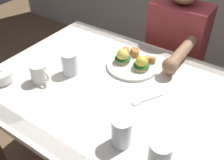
{
  "coord_description": "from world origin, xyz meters",
  "views": [
    {
      "loc": [
        0.52,
        -0.76,
        1.51
      ],
      "look_at": [
        -0.0,
        0.0,
        0.78
      ],
      "focal_mm": 40.96,
      "sensor_mm": 36.0,
      "label": 1
    }
  ],
  "objects_px": {
    "fruit_bowl": "(0,76)",
    "diner_person": "(174,51)",
    "water_glass_far": "(122,133)",
    "water_glass_near": "(70,65)",
    "fork": "(146,100)",
    "water_glass_extra": "(159,159)",
    "eggs_benedict_plate": "(132,62)",
    "dining_table": "(113,103)",
    "coffee_mug": "(39,73)"
  },
  "relations": [
    {
      "from": "coffee_mug",
      "to": "fork",
      "type": "xyz_separation_m",
      "value": [
        0.48,
        0.16,
        -0.05
      ]
    },
    {
      "from": "fruit_bowl",
      "to": "water_glass_far",
      "type": "relative_size",
      "value": 1.0
    },
    {
      "from": "eggs_benedict_plate",
      "to": "coffee_mug",
      "type": "distance_m",
      "value": 0.47
    },
    {
      "from": "fruit_bowl",
      "to": "diner_person",
      "type": "distance_m",
      "value": 1.02
    },
    {
      "from": "water_glass_near",
      "to": "diner_person",
      "type": "xyz_separation_m",
      "value": [
        0.3,
        0.63,
        -0.14
      ]
    },
    {
      "from": "water_glass_near",
      "to": "diner_person",
      "type": "relative_size",
      "value": 0.1
    },
    {
      "from": "water_glass_near",
      "to": "diner_person",
      "type": "bearing_deg",
      "value": 64.55
    },
    {
      "from": "water_glass_far",
      "to": "diner_person",
      "type": "distance_m",
      "value": 0.87
    },
    {
      "from": "water_glass_far",
      "to": "water_glass_near",
      "type": "bearing_deg",
      "value": 153.39
    },
    {
      "from": "fruit_bowl",
      "to": "water_glass_near",
      "type": "distance_m",
      "value": 0.33
    },
    {
      "from": "coffee_mug",
      "to": "diner_person",
      "type": "relative_size",
      "value": 0.1
    },
    {
      "from": "eggs_benedict_plate",
      "to": "water_glass_far",
      "type": "distance_m",
      "value": 0.5
    },
    {
      "from": "fork",
      "to": "water_glass_near",
      "type": "relative_size",
      "value": 1.26
    },
    {
      "from": "fork",
      "to": "eggs_benedict_plate",
      "type": "bearing_deg",
      "value": 133.35
    },
    {
      "from": "fork",
      "to": "water_glass_extra",
      "type": "bearing_deg",
      "value": -55.29
    },
    {
      "from": "eggs_benedict_plate",
      "to": "fork",
      "type": "xyz_separation_m",
      "value": [
        0.18,
        -0.19,
        -0.02
      ]
    },
    {
      "from": "dining_table",
      "to": "eggs_benedict_plate",
      "type": "distance_m",
      "value": 0.24
    },
    {
      "from": "water_glass_far",
      "to": "water_glass_extra",
      "type": "height_order",
      "value": "water_glass_extra"
    },
    {
      "from": "fork",
      "to": "water_glass_far",
      "type": "xyz_separation_m",
      "value": [
        0.03,
        -0.25,
        0.05
      ]
    },
    {
      "from": "water_glass_far",
      "to": "diner_person",
      "type": "height_order",
      "value": "diner_person"
    },
    {
      "from": "coffee_mug",
      "to": "water_glass_far",
      "type": "relative_size",
      "value": 0.93
    },
    {
      "from": "fruit_bowl",
      "to": "water_glass_extra",
      "type": "xyz_separation_m",
      "value": [
        0.84,
        -0.01,
        0.03
      ]
    },
    {
      "from": "water_glass_near",
      "to": "water_glass_far",
      "type": "height_order",
      "value": "water_glass_far"
    },
    {
      "from": "fruit_bowl",
      "to": "water_glass_near",
      "type": "xyz_separation_m",
      "value": [
        0.23,
        0.24,
        0.02
      ]
    },
    {
      "from": "fruit_bowl",
      "to": "water_glass_extra",
      "type": "height_order",
      "value": "water_glass_extra"
    },
    {
      "from": "fork",
      "to": "water_glass_extra",
      "type": "xyz_separation_m",
      "value": [
        0.19,
        -0.28,
        0.06
      ]
    },
    {
      "from": "fork",
      "to": "water_glass_extra",
      "type": "relative_size",
      "value": 1.04
    },
    {
      "from": "dining_table",
      "to": "fruit_bowl",
      "type": "bearing_deg",
      "value": -150.63
    },
    {
      "from": "fork",
      "to": "fruit_bowl",
      "type": "bearing_deg",
      "value": -157.23
    },
    {
      "from": "water_glass_near",
      "to": "water_glass_far",
      "type": "bearing_deg",
      "value": -26.61
    },
    {
      "from": "water_glass_far",
      "to": "water_glass_extra",
      "type": "distance_m",
      "value": 0.16
    },
    {
      "from": "coffee_mug",
      "to": "water_glass_extra",
      "type": "relative_size",
      "value": 0.81
    },
    {
      "from": "fruit_bowl",
      "to": "diner_person",
      "type": "relative_size",
      "value": 0.11
    },
    {
      "from": "water_glass_far",
      "to": "water_glass_extra",
      "type": "bearing_deg",
      "value": -9.79
    },
    {
      "from": "water_glass_far",
      "to": "diner_person",
      "type": "bearing_deg",
      "value": 99.62
    },
    {
      "from": "fork",
      "to": "diner_person",
      "type": "distance_m",
      "value": 0.61
    },
    {
      "from": "fruit_bowl",
      "to": "fork",
      "type": "bearing_deg",
      "value": 22.77
    },
    {
      "from": "coffee_mug",
      "to": "water_glass_extra",
      "type": "xyz_separation_m",
      "value": [
        0.68,
        -0.12,
        0.01
      ]
    },
    {
      "from": "dining_table",
      "to": "water_glass_far",
      "type": "distance_m",
      "value": 0.36
    },
    {
      "from": "dining_table",
      "to": "fork",
      "type": "xyz_separation_m",
      "value": [
        0.17,
        0.01,
        0.11
      ]
    },
    {
      "from": "water_glass_near",
      "to": "diner_person",
      "type": "height_order",
      "value": "diner_person"
    },
    {
      "from": "fruit_bowl",
      "to": "water_glass_near",
      "type": "height_order",
      "value": "water_glass_near"
    },
    {
      "from": "eggs_benedict_plate",
      "to": "fork",
      "type": "relative_size",
      "value": 1.89
    },
    {
      "from": "coffee_mug",
      "to": "diner_person",
      "type": "height_order",
      "value": "diner_person"
    },
    {
      "from": "water_glass_near",
      "to": "water_glass_extra",
      "type": "height_order",
      "value": "water_glass_extra"
    },
    {
      "from": "dining_table",
      "to": "fork",
      "type": "distance_m",
      "value": 0.2
    },
    {
      "from": "fruit_bowl",
      "to": "water_glass_near",
      "type": "bearing_deg",
      "value": 45.45
    },
    {
      "from": "fork",
      "to": "water_glass_extra",
      "type": "height_order",
      "value": "water_glass_extra"
    },
    {
      "from": "eggs_benedict_plate",
      "to": "fork",
      "type": "bearing_deg",
      "value": -46.65
    },
    {
      "from": "fork",
      "to": "water_glass_extra",
      "type": "distance_m",
      "value": 0.35
    }
  ]
}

